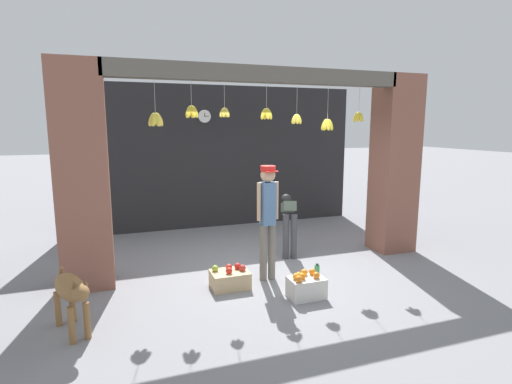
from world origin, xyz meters
TOP-DOWN VIEW (x-y plane):
  - ground_plane at (0.00, 0.00)m, footprint 60.00×60.00m
  - shop_back_wall at (0.00, 3.12)m, footprint 6.56×0.12m
  - shop_pillar_left at (-2.63, 0.30)m, footprint 0.70×0.60m
  - shop_pillar_right at (2.63, 0.30)m, footprint 0.70×0.60m
  - storefront_awning at (-0.00, 0.12)m, footprint 4.66×0.31m
  - dog at (-2.72, -1.12)m, footprint 0.51×0.93m
  - shopkeeper at (-0.10, -0.35)m, footprint 0.34×0.29m
  - worker_stooping at (0.68, 0.63)m, footprint 0.41×0.78m
  - fruit_crate_oranges at (0.16, -1.13)m, footprint 0.48×0.33m
  - fruit_crate_apples at (-0.72, -0.46)m, footprint 0.53×0.40m
  - water_bottle at (0.58, -0.66)m, footprint 0.08×0.08m
  - wall_clock at (-0.29, 3.04)m, footprint 0.30×0.03m

SIDE VIEW (x-z plane):
  - ground_plane at x=0.00m, z-range 0.00..0.00m
  - water_bottle at x=0.58m, z-range -0.01..0.26m
  - fruit_crate_apples at x=-0.72m, z-range -0.03..0.30m
  - fruit_crate_oranges at x=0.16m, z-range -0.02..0.34m
  - dog at x=-2.72m, z-range 0.14..0.87m
  - worker_stooping at x=0.68m, z-range 0.17..1.21m
  - shopkeeper at x=-0.10m, z-range 0.17..1.90m
  - shop_back_wall at x=0.00m, z-range 0.00..3.19m
  - shop_pillar_left at x=-2.63m, z-range 0.00..3.19m
  - shop_pillar_right at x=2.63m, z-range 0.00..3.19m
  - wall_clock at x=-0.29m, z-range 2.36..2.65m
  - storefront_awning at x=0.00m, z-range 2.51..3.49m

